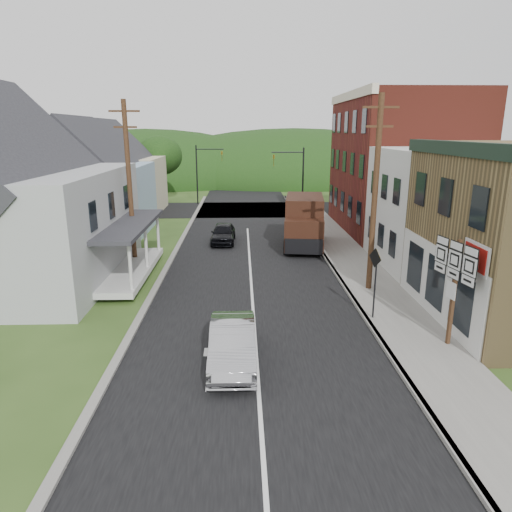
{
  "coord_description": "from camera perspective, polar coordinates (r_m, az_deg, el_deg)",
  "views": [
    {
      "loc": [
        -0.46,
        -16.97,
        7.43
      ],
      "look_at": [
        0.15,
        1.97,
        2.2
      ],
      "focal_mm": 32.0,
      "sensor_mm": 36.0,
      "label": 1
    }
  ],
  "objects": [
    {
      "name": "traffic_signal_right",
      "position": [
        40.92,
        4.92,
        10.22
      ],
      "size": [
        2.87,
        0.2,
        6.0
      ],
      "color": "black",
      "rests_on": "ground"
    },
    {
      "name": "utility_pole_left",
      "position": [
        25.84,
        -15.54,
        8.71
      ],
      "size": [
        1.6,
        0.26,
        9.0
      ],
      "color": "#472D19",
      "rests_on": "ground"
    },
    {
      "name": "sidewalk_right",
      "position": [
        26.8,
        11.95,
        -0.85
      ],
      "size": [
        2.8,
        55.0,
        0.15
      ],
      "primitive_type": "cube",
      "color": "slate",
      "rests_on": "ground"
    },
    {
      "name": "warning_sign",
      "position": [
        18.51,
        14.67,
        -2.15
      ],
      "size": [
        0.27,
        0.76,
        2.9
      ],
      "rotation": [
        0.0,
        0.0,
        0.32
      ],
      "color": "black",
      "rests_on": "sidewalk_right"
    },
    {
      "name": "route_sign_cluster",
      "position": [
        16.9,
        23.51,
        -2.5
      ],
      "size": [
        0.47,
        2.14,
        3.78
      ],
      "rotation": [
        0.0,
        0.0,
        0.18
      ],
      "color": "#472D19",
      "rests_on": "sidewalk_right"
    },
    {
      "name": "utility_pole_right",
      "position": [
        21.53,
        14.64,
        7.53
      ],
      "size": [
        1.6,
        0.26,
        9.0
      ],
      "color": "#472D19",
      "rests_on": "ground"
    },
    {
      "name": "tree_left_d",
      "position": [
        49.78,
        -12.0,
        12.17
      ],
      "size": [
        4.8,
        4.8,
        6.94
      ],
      "color": "#382616",
      "rests_on": "ground"
    },
    {
      "name": "forested_ridge",
      "position": [
        72.36,
        -1.5,
        9.52
      ],
      "size": [
        90.0,
        30.0,
        16.0
      ],
      "primitive_type": "ellipsoid",
      "color": "black",
      "rests_on": "ground"
    },
    {
      "name": "ground",
      "position": [
        18.53,
        -0.27,
        -8.21
      ],
      "size": [
        120.0,
        120.0,
        0.0
      ],
      "primitive_type": "plane",
      "color": "#2D4719",
      "rests_on": "ground"
    },
    {
      "name": "cross_road",
      "position": [
        44.6,
        -1.24,
        5.83
      ],
      "size": [
        60.0,
        9.0,
        0.02
      ],
      "primitive_type": "cube",
      "color": "black",
      "rests_on": "ground"
    },
    {
      "name": "storefront_white",
      "position": [
        27.47,
        23.63,
        5.38
      ],
      "size": [
        8.0,
        7.0,
        6.5
      ],
      "primitive_type": "cube",
      "color": "silver",
      "rests_on": "ground"
    },
    {
      "name": "traffic_signal_left",
      "position": [
        47.77,
        -6.58,
        10.92
      ],
      "size": [
        2.87,
        0.2,
        6.0
      ],
      "color": "black",
      "rests_on": "ground"
    },
    {
      "name": "curb_right",
      "position": [
        26.51,
        9.12,
        -0.88
      ],
      "size": [
        0.2,
        55.0,
        0.15
      ],
      "primitive_type": "cube",
      "color": "slate",
      "rests_on": "ground"
    },
    {
      "name": "tree_left_c",
      "position": [
        41.39,
        -29.1,
        11.47
      ],
      "size": [
        5.8,
        5.8,
        8.41
      ],
      "color": "#382616",
      "rests_on": "ground"
    },
    {
      "name": "road",
      "position": [
        27.98,
        -0.84,
        0.02
      ],
      "size": [
        9.0,
        90.0,
        0.02
      ],
      "primitive_type": "cube",
      "color": "black",
      "rests_on": "ground"
    },
    {
      "name": "house_gray",
      "position": [
        25.9,
        -28.49,
        6.49
      ],
      "size": [
        10.2,
        12.24,
        8.35
      ],
      "color": "#A7AAAC",
      "rests_on": "ground"
    },
    {
      "name": "storefront_red",
      "position": [
        36.03,
        17.52,
        10.86
      ],
      "size": [
        8.0,
        12.0,
        10.0
      ],
      "primitive_type": "cube",
      "color": "maroon",
      "rests_on": "ground"
    },
    {
      "name": "house_cream",
      "position": [
        44.52,
        -16.46,
        9.99
      ],
      "size": [
        7.14,
        8.16,
        7.28
      ],
      "color": "beige",
      "rests_on": "ground"
    },
    {
      "name": "dark_sedan",
      "position": [
        31.16,
        -4.11,
        2.84
      ],
      "size": [
        1.67,
        3.92,
        1.32
      ],
      "primitive_type": "imported",
      "rotation": [
        0.0,
        0.0,
        -0.03
      ],
      "color": "black",
      "rests_on": "ground"
    },
    {
      "name": "delivery_van",
      "position": [
        29.95,
        6.04,
        4.23
      ],
      "size": [
        3.11,
        6.13,
        3.29
      ],
      "rotation": [
        0.0,
        0.0,
        -0.13
      ],
      "color": "black",
      "rests_on": "ground"
    },
    {
      "name": "house_blue",
      "position": [
        35.77,
        -19.2,
        8.58
      ],
      "size": [
        7.14,
        8.16,
        7.28
      ],
      "color": "#93B1C9",
      "rests_on": "ground"
    },
    {
      "name": "curb_left",
      "position": [
        26.37,
        -10.92,
        -1.09
      ],
      "size": [
        0.3,
        55.0,
        0.12
      ],
      "primitive_type": "cube",
      "color": "slate",
      "rests_on": "ground"
    },
    {
      "name": "silver_sedan",
      "position": [
        15.19,
        -2.94,
        -10.92
      ],
      "size": [
        1.49,
        4.22,
        1.39
      ],
      "primitive_type": "imported",
      "rotation": [
        0.0,
        0.0,
        0.01
      ],
      "color": "#B3B2B7",
      "rests_on": "ground"
    }
  ]
}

